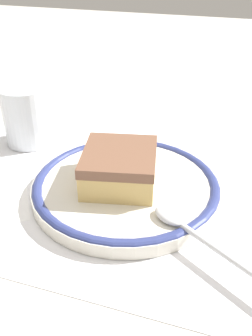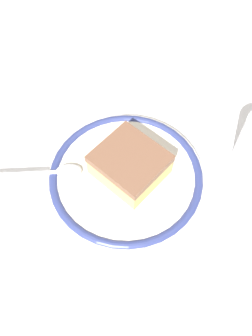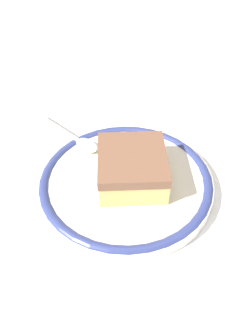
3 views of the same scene
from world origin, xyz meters
TOP-DOWN VIEW (x-y plane):
  - ground_plane at (0.00, 0.00)m, footprint 2.40×2.40m
  - placemat at (0.00, 0.00)m, footprint 0.48×0.37m
  - plate at (-0.03, 0.03)m, footprint 0.22×0.22m
  - cake_slice at (-0.02, 0.03)m, footprint 0.10×0.11m
  - spoon at (-0.12, 0.09)m, footprint 0.13×0.09m
  - napkin at (0.12, 0.09)m, footprint 0.14×0.14m

SIDE VIEW (x-z plane):
  - ground_plane at x=0.00m, z-range 0.00..0.00m
  - placemat at x=0.00m, z-range 0.00..0.00m
  - napkin at x=0.12m, z-range 0.00..0.00m
  - plate at x=-0.03m, z-range 0.00..0.02m
  - spoon at x=-0.12m, z-range 0.02..0.03m
  - cake_slice at x=-0.02m, z-range 0.02..0.06m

